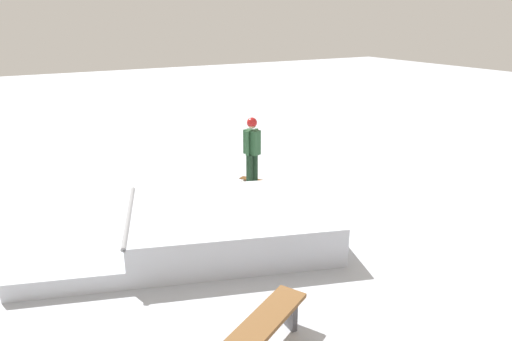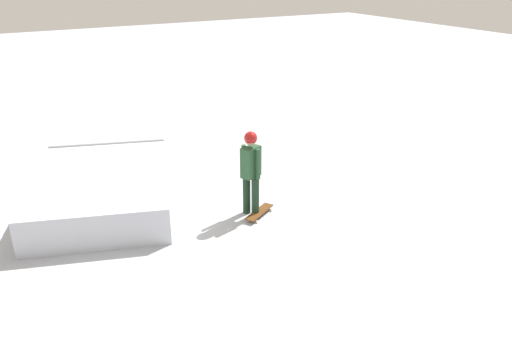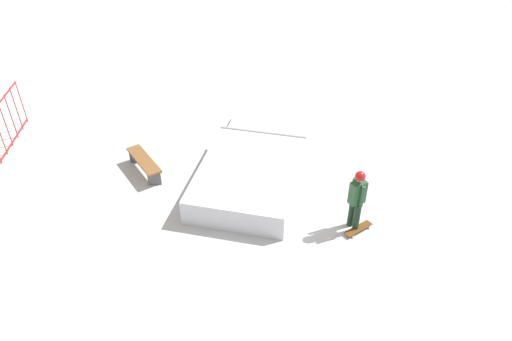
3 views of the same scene
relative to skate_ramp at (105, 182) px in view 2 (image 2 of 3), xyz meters
The scene contains 4 objects.
ground_plane 1.30m from the skate_ramp, behind, with size 60.00×60.00×0.00m, color #B2B7C1.
skate_ramp is the anchor object (origin of this frame).
skater 3.29m from the skate_ramp, 134.48° to the right, with size 0.41×0.43×1.73m.
skateboard 3.40m from the skate_ramp, 134.75° to the right, with size 0.58×0.79×0.09m.
Camera 2 is at (-8.69, 1.78, 4.67)m, focal length 34.96 mm.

